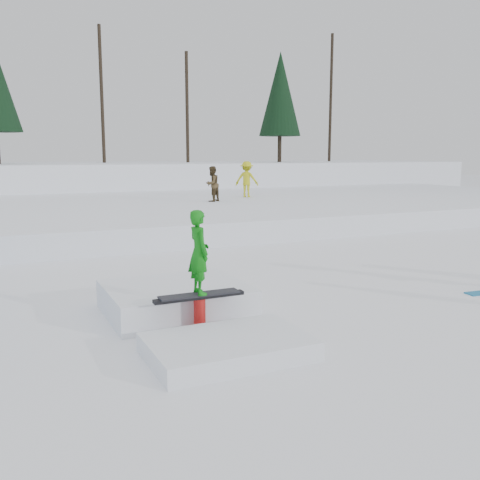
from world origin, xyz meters
name	(u,v)px	position (x,y,z in m)	size (l,w,h in m)	color
ground	(260,313)	(0.00, 0.00, 0.00)	(120.00, 120.00, 0.00)	white
snow_berm	(63,181)	(0.00, 30.00, 1.20)	(60.00, 14.00, 2.40)	white
snow_midrise	(102,212)	(0.00, 16.00, 0.40)	(50.00, 18.00, 0.80)	white
treeline	(154,89)	(6.18, 28.28, 7.45)	(40.24, 4.22, 10.50)	black
walker_olive	(212,184)	(4.92, 14.60, 1.63)	(0.81, 0.63, 1.66)	#41321C
walker_ygreen	(247,179)	(7.57, 16.33, 1.73)	(1.20, 0.69, 1.85)	gold
jib_rail_feature	(188,307)	(-1.45, 0.01, 0.30)	(2.60, 4.40, 2.11)	white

